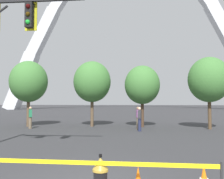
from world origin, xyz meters
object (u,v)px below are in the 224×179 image
at_px(monument_arch, 130,31).
at_px(pedestrian_walking_right, 140,119).
at_px(pedestrian_standing_center, 30,117).
at_px(pedestrian_walking_left, 138,118).

relative_size(monument_arch, pedestrian_walking_right, 37.99).
bearing_deg(pedestrian_standing_center, monument_arch, 80.88).
bearing_deg(pedestrian_walking_left, pedestrian_walking_right, -84.68).
height_order(monument_arch, pedestrian_standing_center, monument_arch).
xyz_separation_m(pedestrian_walking_left, pedestrian_walking_right, (0.09, -1.01, 0.00)).
height_order(pedestrian_walking_left, pedestrian_walking_right, same).
distance_m(pedestrian_walking_left, pedestrian_standing_center, 7.74).
height_order(pedestrian_standing_center, pedestrian_walking_right, same).
height_order(monument_arch, pedestrian_walking_right, monument_arch).
distance_m(monument_arch, pedestrian_walking_right, 44.17).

